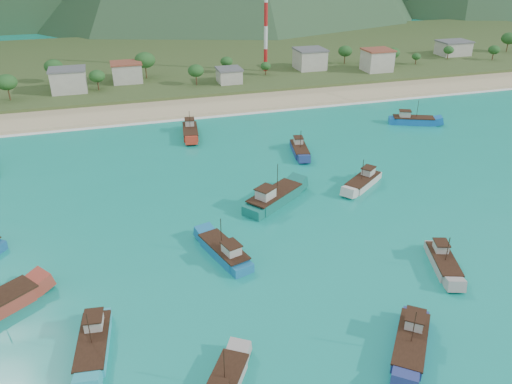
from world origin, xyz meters
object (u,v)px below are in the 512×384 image
object	(u,v)px
radio_tower	(266,2)
boat_14	(411,343)
boat_16	(274,199)
boat_12	(299,150)
boat_23	(412,121)
boat_29	(225,252)
boat_2	(190,132)
boat_20	(363,182)
boat_3	(94,344)
boat_24	(443,262)

from	to	relation	value
radio_tower	boat_14	world-z (taller)	radio_tower
boat_14	boat_16	world-z (taller)	boat_16
boat_12	boat_23	distance (m)	36.07
radio_tower	boat_29	xyz separation A→B (m)	(-39.10, -103.48, -23.04)
boat_12	boat_14	bearing A→B (deg)	92.51
boat_2	boat_14	size ratio (longest dim) A/B	1.09
boat_12	boat_2	bearing A→B (deg)	-28.90
radio_tower	boat_20	world-z (taller)	radio_tower
boat_14	boat_29	xyz separation A→B (m)	(-16.34, 24.34, 0.01)
boat_2	boat_23	world-z (taller)	same
boat_12	boat_14	xyz separation A→B (m)	(-8.94, -59.06, 0.12)
boat_3	boat_20	distance (m)	58.16
boat_24	boat_16	bearing A→B (deg)	-36.57
boat_14	boat_29	distance (m)	29.32
radio_tower	boat_24	xyz separation A→B (m)	(-9.31, -114.83, -23.19)
boat_14	boat_23	bearing A→B (deg)	-84.10
radio_tower	boat_29	world-z (taller)	radio_tower
boat_14	boat_23	world-z (taller)	boat_23
radio_tower	boat_3	world-z (taller)	radio_tower
boat_20	boat_24	distance (m)	27.22
boat_12	boat_16	distance (m)	24.62
boat_3	boat_23	world-z (taller)	boat_23
boat_3	boat_24	bearing A→B (deg)	-170.16
radio_tower	boat_3	xyz separation A→B (m)	(-57.92, -117.51, -23.07)
boat_24	boat_29	size ratio (longest dim) A/B	0.88
boat_3	boat_16	xyz separation A→B (m)	(31.12, 27.83, 0.26)
boat_12	radio_tower	bearing A→B (deg)	-90.25
boat_16	boat_20	bearing A→B (deg)	60.64
radio_tower	boat_16	size ratio (longest dim) A/B	3.40
boat_16	boat_24	size ratio (longest dim) A/B	1.28
radio_tower	boat_12	xyz separation A→B (m)	(-13.82, -68.76, -23.16)
radio_tower	boat_23	size ratio (longest dim) A/B	3.80
radio_tower	boat_2	distance (m)	65.98
boat_12	boat_23	world-z (taller)	boat_23
boat_3	boat_16	size ratio (longest dim) A/B	0.85
boat_12	boat_20	bearing A→B (deg)	118.19
boat_29	boat_16	bearing A→B (deg)	31.20
boat_20	boat_16	bearing A→B (deg)	59.54
radio_tower	boat_3	size ratio (longest dim) A/B	4.00
boat_14	boat_16	xyz separation A→B (m)	(-4.04, 38.15, 0.24)
boat_12	boat_24	xyz separation A→B (m)	(4.51, -46.06, -0.02)
boat_23	boat_20	bearing A→B (deg)	-22.15
boat_3	boat_29	xyz separation A→B (m)	(18.83, 14.02, 0.03)
boat_14	boat_20	distance (m)	42.80
radio_tower	boat_12	world-z (taller)	radio_tower
radio_tower	boat_14	bearing A→B (deg)	-100.10
boat_16	boat_29	xyz separation A→B (m)	(-12.30, -13.81, -0.23)
boat_3	boat_20	size ratio (longest dim) A/B	1.09
boat_23	boat_24	world-z (taller)	boat_23
boat_29	boat_24	bearing A→B (deg)	-37.96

